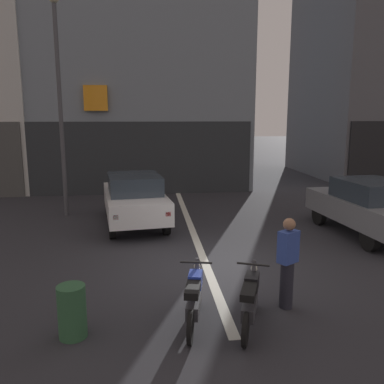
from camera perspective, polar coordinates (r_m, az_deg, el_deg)
name	(u,v)px	position (r m, az deg, el deg)	size (l,w,h in m)	color
ground_plane	(207,268)	(9.26, 2.18, -10.86)	(120.00, 120.00, 0.00)	#2B2B30
lane_centre_line	(184,209)	(14.96, -1.18, -2.39)	(0.20, 18.00, 0.01)	silver
car_white_crossing_near	(134,198)	(12.66, -8.27, -0.85)	(2.30, 4.30, 1.64)	black
car_grey_parked_kerbside	(368,206)	(12.53, 23.98, -1.80)	(2.09, 4.23, 1.64)	black
street_lamp	(59,86)	(14.30, -18.57, 14.30)	(0.36, 0.36, 7.34)	#47474C
motorcycle_blue_row_leftmost	(194,298)	(6.80, 0.32, -14.99)	(0.56, 1.65, 0.98)	black
motorcycle_black_row_left_mid	(250,300)	(6.80, 8.36, -15.13)	(0.71, 1.59, 0.98)	black
person_by_motorcycles	(288,263)	(7.38, 13.56, -9.82)	(0.42, 0.38, 1.67)	#23232D
trash_bin	(72,312)	(6.72, -16.85, -16.12)	(0.44, 0.44, 0.85)	#2D5938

